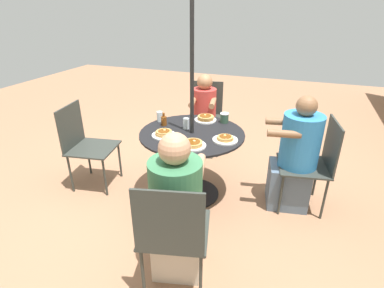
# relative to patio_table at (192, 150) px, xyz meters

# --- Properties ---
(ground_plane) EXTENTS (12.00, 12.00, 0.00)m
(ground_plane) POSITION_rel_patio_table_xyz_m (0.00, 0.00, -0.54)
(ground_plane) COLOR #9E7051
(patio_table) EXTENTS (1.07, 1.07, 0.74)m
(patio_table) POSITION_rel_patio_table_xyz_m (0.00, 0.00, 0.00)
(patio_table) COLOR black
(patio_table) RESTS_ON ground
(umbrella_pole) EXTENTS (0.04, 0.04, 2.05)m
(umbrella_pole) POSITION_rel_patio_table_xyz_m (0.00, 0.00, 0.49)
(umbrella_pole) COLOR black
(umbrella_pole) RESTS_ON ground
(patio_chair_north) EXTENTS (0.55, 0.55, 0.94)m
(patio_chair_north) POSITION_rel_patio_table_xyz_m (0.20, -1.20, 0.00)
(patio_chair_north) COLOR #333833
(patio_chair_north) RESTS_ON ground
(patio_chair_east) EXTENTS (0.57, 0.57, 0.94)m
(patio_chair_east) POSITION_rel_patio_table_xyz_m (1.18, 0.29, 0.00)
(patio_chair_east) COLOR #333833
(patio_chair_east) RESTS_ON ground
(diner_east) EXTENTS (0.56, 0.47, 1.19)m
(diner_east) POSITION_rel_patio_table_xyz_m (1.00, 0.25, -0.00)
(diner_east) COLOR beige
(diner_east) RESTS_ON ground
(patio_chair_south) EXTENTS (0.55, 0.55, 0.94)m
(patio_chair_south) POSITION_rel_patio_table_xyz_m (-0.21, 1.20, 0.00)
(patio_chair_south) COLOR #333833
(patio_chair_south) RESTS_ON ground
(diner_south) EXTENTS (0.44, 0.55, 1.18)m
(diner_south) POSITION_rel_patio_table_xyz_m (-0.18, 1.02, -0.01)
(diner_south) COLOR slate
(diner_south) RESTS_ON ground
(patio_chair_west) EXTENTS (0.56, 0.56, 0.94)m
(patio_chair_west) POSITION_rel_patio_table_xyz_m (-1.20, -0.23, 0.00)
(patio_chair_west) COLOR #333833
(patio_chair_west) RESTS_ON ground
(diner_west) EXTENTS (0.53, 0.39, 1.10)m
(diner_west) POSITION_rel_patio_table_xyz_m (-1.01, -0.20, -0.03)
(diner_west) COLOR gray
(diner_west) RESTS_ON ground
(pancake_plate_a) EXTENTS (0.24, 0.24, 0.07)m
(pancake_plate_a) POSITION_rel_patio_table_xyz_m (0.18, -0.23, 0.23)
(pancake_plate_a) COLOR white
(pancake_plate_a) RESTS_ON patio_table
(pancake_plate_b) EXTENTS (0.24, 0.24, 0.06)m
(pancake_plate_b) POSITION_rel_patio_table_xyz_m (0.30, 0.12, 0.22)
(pancake_plate_b) COLOR white
(pancake_plate_b) RESTS_ON patio_table
(pancake_plate_c) EXTENTS (0.24, 0.24, 0.06)m
(pancake_plate_c) POSITION_rel_patio_table_xyz_m (0.08, 0.36, 0.22)
(pancake_plate_c) COLOR white
(pancake_plate_c) RESTS_ON patio_table
(pancake_plate_d) EXTENTS (0.24, 0.24, 0.07)m
(pancake_plate_d) POSITION_rel_patio_table_xyz_m (-0.37, 0.03, 0.23)
(pancake_plate_d) COLOR white
(pancake_plate_d) RESTS_ON patio_table
(syrup_bottle) EXTENTS (0.08, 0.06, 0.14)m
(syrup_bottle) POSITION_rel_patio_table_xyz_m (-0.09, -0.35, 0.26)
(syrup_bottle) COLOR brown
(syrup_bottle) RESTS_ON patio_table
(coffee_cup) EXTENTS (0.09, 0.09, 0.11)m
(coffee_cup) POSITION_rel_patio_table_xyz_m (-0.39, 0.24, 0.26)
(coffee_cup) COLOR #33513D
(coffee_cup) RESTS_ON patio_table
(drinking_glass_a) EXTENTS (0.06, 0.06, 0.11)m
(drinking_glass_a) POSITION_rel_patio_table_xyz_m (-0.08, -0.09, 0.26)
(drinking_glass_a) COLOR silver
(drinking_glass_a) RESTS_ON patio_table
(drinking_glass_b) EXTENTS (0.06, 0.06, 0.11)m
(drinking_glass_b) POSITION_rel_patio_table_xyz_m (-0.18, -0.44, 0.26)
(drinking_glass_b) COLOR silver
(drinking_glass_b) RESTS_ON patio_table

